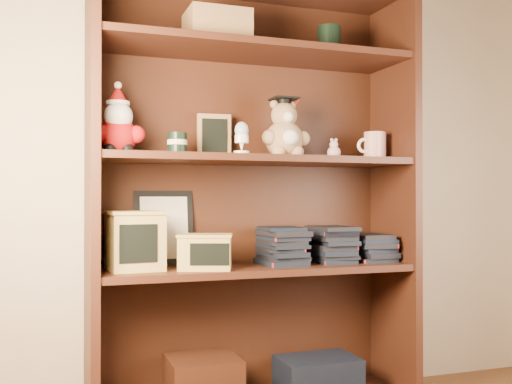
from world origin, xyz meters
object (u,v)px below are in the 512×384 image
Objects in this scene: bookcase at (251,203)px; teacher_mug at (374,146)px; grad_teddy_bear at (285,134)px; treats_box at (135,240)px.

bookcase is 13.03× the size of teacher_mug.
grad_teddy_bear reaches higher than teacher_mug.
bookcase reaches higher than teacher_mug.
bookcase is at bearing 6.68° from treats_box.
teacher_mug reaches higher than treats_box.
teacher_mug is (0.50, -0.05, 0.23)m from bookcase.
teacher_mug is 1.00m from treats_box.
treats_box is at bearing 179.37° from grad_teddy_bear.
treats_box is (-0.44, -0.05, -0.13)m from bookcase.
grad_teddy_bear reaches higher than treats_box.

